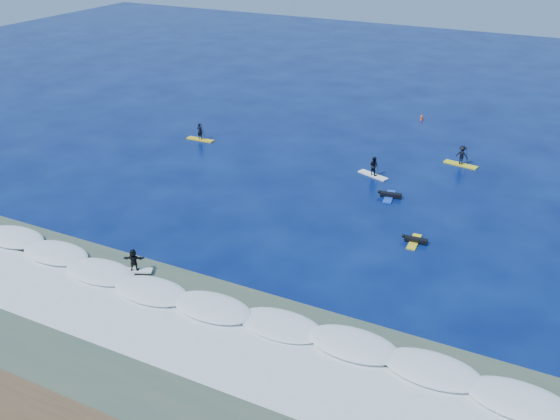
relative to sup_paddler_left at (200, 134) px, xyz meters
The scene contains 11 objects.
ground 19.16m from the sup_paddler_left, 39.64° to the right, with size 160.00×160.00×0.00m, color #030E42.
shallow_water 30.09m from the sup_paddler_left, 60.64° to the right, with size 90.00×13.00×0.01m, color #3C5143.
breaking_wave 26.67m from the sup_paddler_left, 56.43° to the right, with size 40.00×6.00×0.30m, color white.
whitewater 29.22m from the sup_paddler_left, 59.68° to the right, with size 34.00×5.00×0.02m, color silver.
sup_paddler_left is the anchor object (origin of this frame).
sup_paddler_center 17.34m from the sup_paddler_left, ahead, with size 2.75×1.56×1.89m.
sup_paddler_right 23.68m from the sup_paddler_left, 11.75° to the left, with size 2.92×1.17×2.00m.
prone_paddler_near 25.54m from the sup_paddler_left, 23.30° to the right, with size 1.72×2.19×0.45m.
prone_paddler_far 20.24m from the sup_paddler_left, 11.77° to the right, with size 1.85×2.38×0.49m.
wave_surfer 23.48m from the sup_paddler_left, 66.02° to the right, with size 2.12×1.41×1.50m.
marker_buoy 22.74m from the sup_paddler_left, 41.95° to the left, with size 0.27×0.27×0.65m.
Camera 1 is at (17.05, -33.71, 20.06)m, focal length 40.00 mm.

